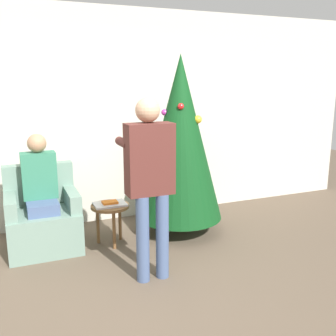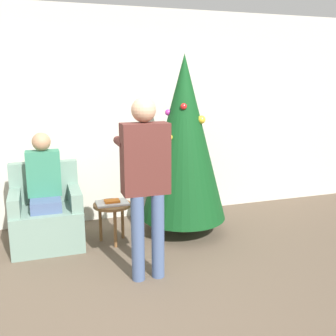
% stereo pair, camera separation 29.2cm
% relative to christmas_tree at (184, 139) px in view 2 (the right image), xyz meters
% --- Properties ---
extents(ground_plane, '(14.00, 14.00, 0.00)m').
position_rel_christmas_tree_xyz_m(ground_plane, '(-0.91, -1.45, -1.15)').
color(ground_plane, brown).
extents(wall_back, '(8.00, 0.06, 2.70)m').
position_rel_christmas_tree_xyz_m(wall_back, '(-0.91, 0.78, 0.20)').
color(wall_back, beige).
rests_on(wall_back, ground_plane).
extents(christmas_tree, '(1.01, 1.01, 2.11)m').
position_rel_christmas_tree_xyz_m(christmas_tree, '(0.00, 0.00, 0.00)').
color(christmas_tree, brown).
rests_on(christmas_tree, ground_plane).
extents(armchair, '(0.75, 0.69, 0.90)m').
position_rel_christmas_tree_xyz_m(armchair, '(-1.58, 0.13, -0.83)').
color(armchair, gray).
rests_on(armchair, ground_plane).
extents(person_seated, '(0.36, 0.46, 1.26)m').
position_rel_christmas_tree_xyz_m(person_seated, '(-1.58, 0.11, -0.45)').
color(person_seated, '#475B84').
rests_on(person_seated, ground_plane).
extents(person_standing, '(0.44, 0.57, 1.67)m').
position_rel_christmas_tree_xyz_m(person_standing, '(-0.71, -0.93, -0.15)').
color(person_standing, '#475B84').
rests_on(person_standing, ground_plane).
extents(side_stool, '(0.43, 0.43, 0.46)m').
position_rel_christmas_tree_xyz_m(side_stool, '(-0.87, -0.05, -0.76)').
color(side_stool, brown).
rests_on(side_stool, ground_plane).
extents(laptop, '(0.35, 0.25, 0.02)m').
position_rel_christmas_tree_xyz_m(laptop, '(-0.87, -0.05, -0.68)').
color(laptop, silver).
rests_on(laptop, side_stool).
extents(book, '(0.17, 0.12, 0.02)m').
position_rel_christmas_tree_xyz_m(book, '(-0.87, -0.05, -0.66)').
color(book, orange).
rests_on(book, laptop).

